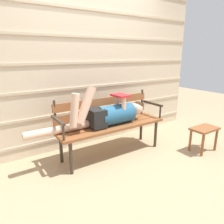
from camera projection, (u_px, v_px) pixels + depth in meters
name	position (u px, v px, depth m)	size (l,w,h in m)	color
ground_plane	(118.00, 158.00, 2.94)	(12.00, 12.00, 0.00)	tan
house_siding	(91.00, 62.00, 3.18)	(4.16, 0.08, 2.58)	beige
park_bench	(109.00, 120.00, 2.97)	(1.60, 0.45, 0.85)	brown
reclining_person	(108.00, 114.00, 2.85)	(1.71, 0.27, 0.59)	#23567A
footstool	(204.00, 133.00, 3.08)	(0.42, 0.26, 0.37)	brown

